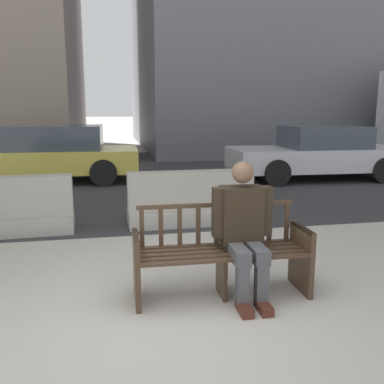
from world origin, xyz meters
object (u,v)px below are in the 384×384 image
object	(u,v)px
seated_person	(244,227)
jersey_barrier_centre	(191,202)
car_taxi_near	(51,154)
car_sedan_mid	(318,153)
street_bench	(221,256)
jersey_barrier_left	(2,211)

from	to	relation	value
seated_person	jersey_barrier_centre	distance (m)	2.80
seated_person	jersey_barrier_centre	xyz separation A→B (m)	(0.02, 2.77, -0.35)
car_taxi_near	car_sedan_mid	bearing A→B (deg)	-7.51
street_bench	seated_person	size ratio (longest dim) A/B	1.29
jersey_barrier_left	car_sedan_mid	xyz separation A→B (m)	(6.89, 3.76, 0.33)
jersey_barrier_centre	car_taxi_near	xyz separation A→B (m)	(-2.67, 4.58, 0.36)
jersey_barrier_centre	jersey_barrier_left	bearing A→B (deg)	-178.70
jersey_barrier_centre	car_sedan_mid	bearing A→B (deg)	42.17
seated_person	jersey_barrier_left	size ratio (longest dim) A/B	0.65
street_bench	jersey_barrier_centre	bearing A→B (deg)	85.26
jersey_barrier_left	car_taxi_near	xyz separation A→B (m)	(0.15, 4.65, 0.36)
street_bench	seated_person	bearing A→B (deg)	-16.61
street_bench	jersey_barrier_left	world-z (taller)	street_bench
seated_person	jersey_barrier_centre	world-z (taller)	seated_person
jersey_barrier_centre	street_bench	bearing A→B (deg)	-94.74
car_taxi_near	car_sedan_mid	world-z (taller)	car_taxi_near
seated_person	jersey_barrier_left	distance (m)	3.91
car_sedan_mid	car_taxi_near	bearing A→B (deg)	172.49
jersey_barrier_centre	car_taxi_near	bearing A→B (deg)	120.19
street_bench	car_sedan_mid	distance (m)	7.72
seated_person	car_sedan_mid	size ratio (longest dim) A/B	0.29
street_bench	seated_person	distance (m)	0.36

